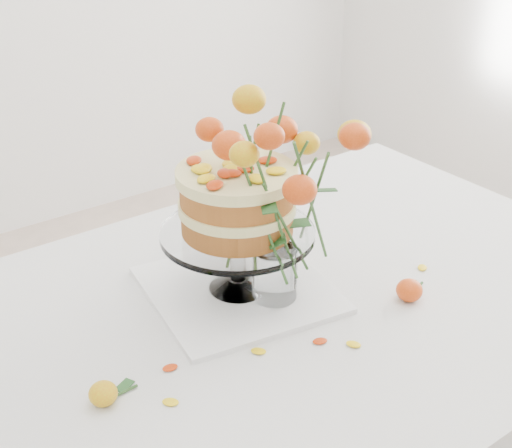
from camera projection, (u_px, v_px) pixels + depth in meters
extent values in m
cube|color=#A37D5F|center=(278.00, 312.00, 1.33)|extent=(1.40, 0.90, 0.04)
cylinder|color=#A37D5F|center=(366.00, 286.00, 2.09)|extent=(0.06, 0.06, 0.71)
cube|color=white|center=(279.00, 302.00, 1.32)|extent=(1.42, 0.92, 0.01)
cube|color=white|center=(159.00, 250.00, 1.69)|extent=(1.42, 0.01, 0.20)
cube|color=white|center=(507.00, 240.00, 1.74)|extent=(0.01, 0.92, 0.20)
cube|color=white|center=(238.00, 290.00, 1.34)|extent=(0.37, 0.37, 0.01)
cylinder|color=silver|center=(238.00, 257.00, 1.31)|extent=(0.03, 0.03, 0.09)
cylinder|color=silver|center=(237.00, 233.00, 1.28)|extent=(0.28, 0.28, 0.01)
cylinder|color=#A16024|center=(237.00, 220.00, 1.27)|extent=(0.21, 0.21, 0.04)
cylinder|color=#F1E39B|center=(237.00, 206.00, 1.26)|extent=(0.22, 0.22, 0.02)
cylinder|color=#A16024|center=(237.00, 191.00, 1.24)|extent=(0.21, 0.21, 0.04)
cylinder|color=#F1E39B|center=(237.00, 175.00, 1.23)|extent=(0.22, 0.22, 0.02)
cylinder|color=silver|center=(274.00, 299.00, 1.32)|extent=(0.07, 0.07, 0.01)
cylinder|color=silver|center=(274.00, 275.00, 1.29)|extent=(0.08, 0.08, 0.09)
ellipsoid|color=gold|center=(103.00, 394.00, 1.07)|extent=(0.04, 0.04, 0.04)
cylinder|color=#2E5722|center=(122.00, 393.00, 1.09)|extent=(0.05, 0.01, 0.00)
ellipsoid|color=#C43809|center=(409.00, 290.00, 1.31)|extent=(0.05, 0.05, 0.04)
cylinder|color=#2E5722|center=(416.00, 290.00, 1.34)|extent=(0.06, 0.02, 0.00)
ellipsoid|color=yellow|center=(258.00, 351.00, 1.18)|extent=(0.03, 0.02, 0.00)
ellipsoid|color=yellow|center=(320.00, 341.00, 1.21)|extent=(0.03, 0.02, 0.00)
ellipsoid|color=yellow|center=(354.00, 344.00, 1.20)|extent=(0.03, 0.02, 0.00)
ellipsoid|color=yellow|center=(170.00, 368.00, 1.14)|extent=(0.03, 0.02, 0.00)
ellipsoid|color=yellow|center=(170.00, 402.00, 1.07)|extent=(0.03, 0.02, 0.00)
ellipsoid|color=yellow|center=(422.00, 268.00, 1.42)|extent=(0.03, 0.02, 0.00)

